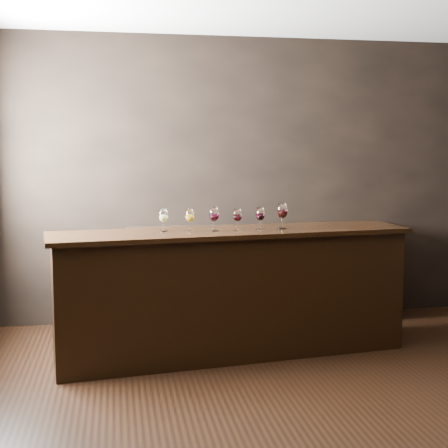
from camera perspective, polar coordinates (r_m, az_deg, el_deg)
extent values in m
plane|color=black|center=(4.41, 7.95, -15.79)|extent=(5.00, 5.00, 0.00)
cube|color=black|center=(6.26, 1.84, 4.08)|extent=(5.00, 0.02, 2.80)
cube|color=black|center=(5.19, 0.69, -6.46)|extent=(2.92, 0.97, 1.00)
cube|color=black|center=(5.10, 0.70, -0.76)|extent=(3.02, 1.05, 0.04)
cube|color=black|center=(6.19, 3.54, -4.57)|extent=(2.65, 0.40, 0.95)
cylinder|color=white|center=(5.03, -5.53, -0.65)|extent=(0.06, 0.06, 0.00)
cylinder|color=white|center=(5.03, -5.53, -0.24)|extent=(0.01, 0.01, 0.07)
ellipsoid|color=white|center=(5.02, -5.54, 0.77)|extent=(0.08, 0.08, 0.11)
cylinder|color=white|center=(5.02, -5.55, 1.32)|extent=(0.06, 0.06, 0.01)
ellipsoid|color=#DCDF79|center=(5.02, -5.54, 0.56)|extent=(0.06, 0.06, 0.05)
cylinder|color=white|center=(5.05, -3.14, -0.60)|extent=(0.06, 0.06, 0.00)
cylinder|color=white|center=(5.05, -3.14, -0.19)|extent=(0.01, 0.01, 0.07)
ellipsoid|color=white|center=(5.04, -3.15, 0.80)|extent=(0.08, 0.08, 0.11)
cylinder|color=white|center=(5.04, -3.15, 1.35)|extent=(0.06, 0.06, 0.01)
ellipsoid|color=#CA8E12|center=(5.04, -3.14, 0.60)|extent=(0.06, 0.06, 0.05)
cylinder|color=white|center=(5.04, -0.91, -0.60)|extent=(0.07, 0.07, 0.00)
cylinder|color=white|center=(5.04, -0.91, -0.16)|extent=(0.01, 0.01, 0.07)
ellipsoid|color=white|center=(5.03, -0.91, 0.91)|extent=(0.08, 0.08, 0.12)
cylinder|color=white|center=(5.02, -0.91, 1.50)|extent=(0.06, 0.06, 0.01)
ellipsoid|color=black|center=(5.03, -0.91, 0.69)|extent=(0.07, 0.07, 0.05)
cylinder|color=white|center=(5.08, 1.23, -0.55)|extent=(0.06, 0.06, 0.00)
cylinder|color=white|center=(5.08, 1.23, -0.15)|extent=(0.01, 0.01, 0.07)
ellipsoid|color=white|center=(5.07, 1.23, 0.83)|extent=(0.08, 0.08, 0.11)
cylinder|color=white|center=(5.07, 1.24, 1.37)|extent=(0.06, 0.06, 0.01)
ellipsoid|color=black|center=(5.07, 1.23, 0.63)|extent=(0.06, 0.06, 0.05)
cylinder|color=white|center=(5.13, 3.33, -0.49)|extent=(0.07, 0.07, 0.00)
cylinder|color=white|center=(5.13, 3.33, -0.08)|extent=(0.01, 0.01, 0.07)
ellipsoid|color=white|center=(5.12, 3.34, 0.93)|extent=(0.08, 0.08, 0.11)
cylinder|color=white|center=(5.11, 3.34, 1.48)|extent=(0.06, 0.06, 0.01)
ellipsoid|color=black|center=(5.12, 3.33, 0.72)|extent=(0.06, 0.06, 0.05)
cylinder|color=white|center=(5.20, 5.33, -0.41)|extent=(0.08, 0.08, 0.00)
cylinder|color=white|center=(5.19, 5.34, 0.06)|extent=(0.01, 0.01, 0.08)
ellipsoid|color=white|center=(5.18, 5.35, 1.23)|extent=(0.09, 0.09, 0.13)
cylinder|color=white|center=(5.18, 5.36, 1.87)|extent=(0.07, 0.07, 0.01)
ellipsoid|color=black|center=(5.19, 5.35, 0.99)|extent=(0.07, 0.07, 0.06)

